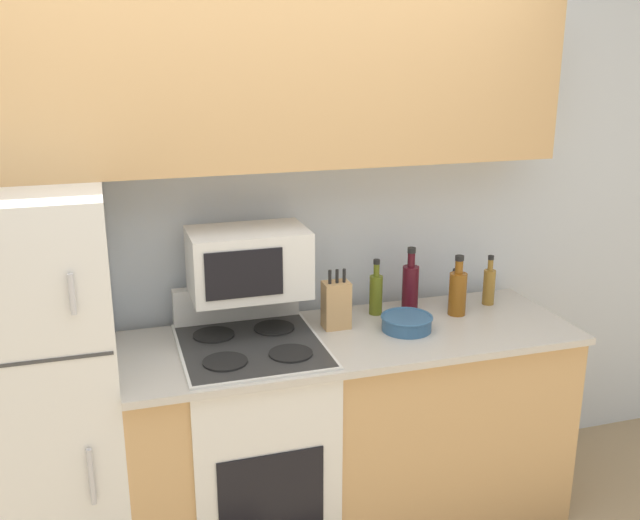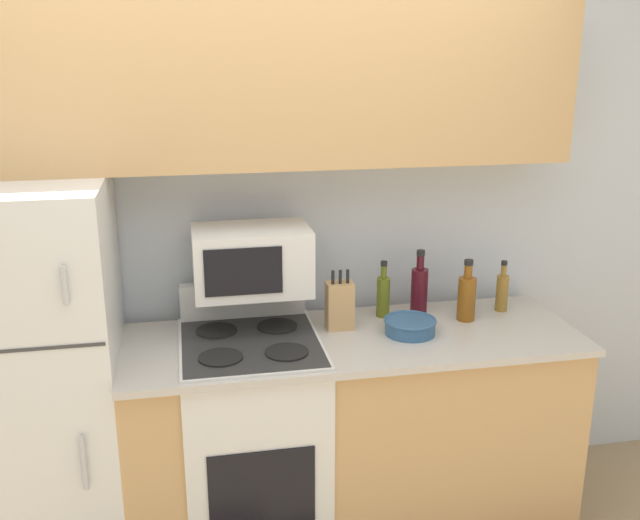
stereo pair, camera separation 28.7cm
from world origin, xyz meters
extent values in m
cube|color=silver|center=(0.00, 0.72, 1.27)|extent=(8.00, 0.05, 2.55)
cube|color=tan|center=(0.34, 0.32, 0.45)|extent=(1.93, 0.63, 0.90)
cube|color=#BCB7AD|center=(0.34, 0.30, 0.92)|extent=(1.93, 0.67, 0.03)
cube|color=silver|center=(-0.97, 0.34, 0.81)|extent=(0.68, 0.68, 1.63)
cube|color=#383838|center=(-0.97, 0.00, 1.11)|extent=(0.66, 0.01, 0.01)
cylinder|color=#B7B7BC|center=(-0.75, -0.01, 1.34)|extent=(0.02, 0.02, 0.14)
cylinder|color=#B7B7BC|center=(-0.75, -0.01, 0.65)|extent=(0.02, 0.02, 0.22)
cube|color=tan|center=(0.00, 0.54, 1.96)|extent=(2.62, 0.31, 0.67)
cube|color=silver|center=(-0.10, 0.30, 0.47)|extent=(0.58, 0.63, 0.94)
cube|color=black|center=(-0.10, -0.02, 0.45)|extent=(0.42, 0.01, 0.34)
cube|color=#2D2D2D|center=(-0.10, 0.30, 0.94)|extent=(0.56, 0.61, 0.01)
cube|color=silver|center=(-0.10, 0.60, 1.02)|extent=(0.56, 0.06, 0.16)
cylinder|color=black|center=(-0.23, 0.16, 0.95)|extent=(0.17, 0.17, 0.01)
cylinder|color=black|center=(0.03, 0.16, 0.95)|extent=(0.17, 0.17, 0.01)
cylinder|color=black|center=(-0.23, 0.44, 0.95)|extent=(0.17, 0.17, 0.01)
cylinder|color=black|center=(0.03, 0.44, 0.95)|extent=(0.17, 0.17, 0.01)
cube|color=silver|center=(-0.07, 0.46, 1.25)|extent=(0.49, 0.31, 0.28)
cube|color=black|center=(-0.12, 0.30, 1.25)|extent=(0.31, 0.01, 0.19)
cube|color=tan|center=(0.30, 0.40, 1.04)|extent=(0.11, 0.09, 0.21)
cylinder|color=black|center=(0.27, 0.39, 1.17)|extent=(0.01, 0.01, 0.06)
cylinder|color=black|center=(0.30, 0.39, 1.17)|extent=(0.01, 0.01, 0.06)
cylinder|color=black|center=(0.33, 0.39, 1.17)|extent=(0.01, 0.01, 0.06)
cylinder|color=#335B84|center=(0.58, 0.28, 0.96)|extent=(0.21, 0.21, 0.06)
torus|color=#335B84|center=(0.58, 0.28, 0.99)|extent=(0.23, 0.23, 0.01)
cylinder|color=brown|center=(0.88, 0.39, 1.03)|extent=(0.08, 0.08, 0.20)
cylinder|color=brown|center=(0.88, 0.39, 1.16)|extent=(0.04, 0.04, 0.06)
cylinder|color=black|center=(0.88, 0.39, 1.20)|extent=(0.04, 0.04, 0.02)
cylinder|color=black|center=(0.92, 0.50, 1.00)|extent=(0.05, 0.05, 0.13)
cylinder|color=black|center=(0.92, 0.50, 1.08)|extent=(0.02, 0.02, 0.04)
cylinder|color=black|center=(0.92, 0.50, 1.11)|extent=(0.03, 0.03, 0.01)
cylinder|color=#470F19|center=(0.70, 0.51, 1.04)|extent=(0.08, 0.08, 0.21)
cylinder|color=#470F19|center=(0.70, 0.51, 1.18)|extent=(0.03, 0.03, 0.07)
cylinder|color=black|center=(0.70, 0.51, 1.22)|extent=(0.04, 0.04, 0.02)
cylinder|color=#5B6619|center=(0.53, 0.50, 1.02)|extent=(0.06, 0.06, 0.18)
cylinder|color=#5B6619|center=(0.53, 0.50, 1.14)|extent=(0.03, 0.03, 0.06)
cylinder|color=black|center=(0.53, 0.50, 1.18)|extent=(0.03, 0.03, 0.02)
cylinder|color=olive|center=(1.08, 0.47, 1.02)|extent=(0.06, 0.06, 0.17)
cylinder|color=olive|center=(1.08, 0.47, 1.13)|extent=(0.03, 0.03, 0.05)
cylinder|color=black|center=(1.08, 0.47, 1.16)|extent=(0.03, 0.03, 0.02)
camera|label=1|loc=(-0.62, -2.34, 2.11)|focal=40.00mm
camera|label=2|loc=(-0.34, -2.41, 2.11)|focal=40.00mm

